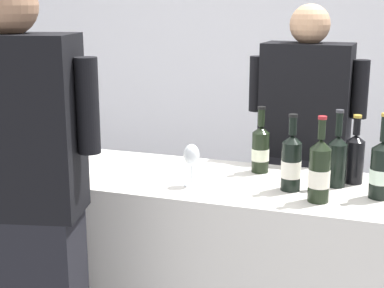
{
  "coord_description": "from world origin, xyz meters",
  "views": [
    {
      "loc": [
        0.84,
        -2.27,
        1.67
      ],
      "look_at": [
        0.07,
        0.0,
        1.07
      ],
      "focal_mm": 52.78,
      "sensor_mm": 36.0,
      "label": 1
    }
  ],
  "objects_px": {
    "wine_bottle_2": "(319,171)",
    "wine_bottle_5": "(381,169)",
    "wine_bottle_4": "(355,157)",
    "person_guest": "(25,229)",
    "ice_bucket": "(59,134)",
    "wine_bottle_0": "(291,162)",
    "person_server": "(302,173)",
    "wine_glass": "(192,157)",
    "wine_bottle_3": "(260,149)",
    "wine_bottle_1": "(337,159)"
  },
  "relations": [
    {
      "from": "wine_bottle_2",
      "to": "wine_bottle_5",
      "type": "height_order",
      "value": "wine_bottle_5"
    },
    {
      "from": "wine_bottle_4",
      "to": "person_guest",
      "type": "height_order",
      "value": "person_guest"
    },
    {
      "from": "wine_bottle_5",
      "to": "ice_bucket",
      "type": "distance_m",
      "value": 1.51
    },
    {
      "from": "wine_bottle_0",
      "to": "wine_bottle_4",
      "type": "xyz_separation_m",
      "value": [
        0.24,
        0.18,
        -0.0
      ]
    },
    {
      "from": "person_server",
      "to": "wine_glass",
      "type": "bearing_deg",
      "value": -118.62
    },
    {
      "from": "wine_bottle_0",
      "to": "wine_bottle_3",
      "type": "bearing_deg",
      "value": 128.95
    },
    {
      "from": "wine_bottle_4",
      "to": "wine_glass",
      "type": "distance_m",
      "value": 0.7
    },
    {
      "from": "wine_bottle_0",
      "to": "wine_bottle_5",
      "type": "bearing_deg",
      "value": 2.43
    },
    {
      "from": "wine_bottle_4",
      "to": "wine_bottle_0",
      "type": "bearing_deg",
      "value": -142.75
    },
    {
      "from": "wine_bottle_0",
      "to": "wine_bottle_5",
      "type": "height_order",
      "value": "wine_bottle_5"
    },
    {
      "from": "wine_bottle_0",
      "to": "wine_bottle_4",
      "type": "relative_size",
      "value": 1.07
    },
    {
      "from": "person_guest",
      "to": "person_server",
      "type": "bearing_deg",
      "value": 54.68
    },
    {
      "from": "ice_bucket",
      "to": "person_guest",
      "type": "distance_m",
      "value": 0.79
    },
    {
      "from": "wine_bottle_5",
      "to": "ice_bucket",
      "type": "height_order",
      "value": "wine_bottle_5"
    },
    {
      "from": "wine_glass",
      "to": "person_server",
      "type": "relative_size",
      "value": 0.11
    },
    {
      "from": "wine_glass",
      "to": "person_guest",
      "type": "xyz_separation_m",
      "value": [
        -0.48,
        -0.51,
        -0.18
      ]
    },
    {
      "from": "wine_glass",
      "to": "person_server",
      "type": "xyz_separation_m",
      "value": [
        0.38,
        0.69,
        -0.24
      ]
    },
    {
      "from": "wine_bottle_5",
      "to": "person_server",
      "type": "relative_size",
      "value": 0.2
    },
    {
      "from": "wine_bottle_3",
      "to": "person_server",
      "type": "height_order",
      "value": "person_server"
    },
    {
      "from": "wine_bottle_3",
      "to": "ice_bucket",
      "type": "height_order",
      "value": "wine_bottle_3"
    },
    {
      "from": "person_server",
      "to": "wine_bottle_0",
      "type": "bearing_deg",
      "value": -87.35
    },
    {
      "from": "wine_bottle_0",
      "to": "wine_bottle_3",
      "type": "distance_m",
      "value": 0.27
    },
    {
      "from": "wine_bottle_2",
      "to": "wine_bottle_3",
      "type": "bearing_deg",
      "value": 133.18
    },
    {
      "from": "wine_bottle_0",
      "to": "wine_bottle_2",
      "type": "distance_m",
      "value": 0.16
    },
    {
      "from": "wine_bottle_4",
      "to": "wine_glass",
      "type": "bearing_deg",
      "value": -158.07
    },
    {
      "from": "wine_bottle_3",
      "to": "wine_bottle_2",
      "type": "bearing_deg",
      "value": -46.82
    },
    {
      "from": "wine_bottle_0",
      "to": "wine_bottle_3",
      "type": "xyz_separation_m",
      "value": [
        -0.17,
        0.21,
        -0.01
      ]
    },
    {
      "from": "wine_glass",
      "to": "person_server",
      "type": "height_order",
      "value": "person_server"
    },
    {
      "from": "wine_bottle_4",
      "to": "ice_bucket",
      "type": "bearing_deg",
      "value": -177.64
    },
    {
      "from": "wine_bottle_2",
      "to": "person_server",
      "type": "distance_m",
      "value": 0.77
    },
    {
      "from": "wine_bottle_4",
      "to": "wine_glass",
      "type": "xyz_separation_m",
      "value": [
        -0.65,
        -0.26,
        0.01
      ]
    },
    {
      "from": "wine_bottle_5",
      "to": "wine_bottle_1",
      "type": "bearing_deg",
      "value": 150.89
    },
    {
      "from": "wine_bottle_4",
      "to": "wine_bottle_3",
      "type": "bearing_deg",
      "value": 175.81
    },
    {
      "from": "person_guest",
      "to": "wine_bottle_2",
      "type": "bearing_deg",
      "value": 25.85
    },
    {
      "from": "wine_glass",
      "to": "person_server",
      "type": "bearing_deg",
      "value": 61.38
    },
    {
      "from": "wine_bottle_4",
      "to": "person_server",
      "type": "xyz_separation_m",
      "value": [
        -0.27,
        0.43,
        -0.22
      ]
    },
    {
      "from": "wine_bottle_5",
      "to": "person_guest",
      "type": "relative_size",
      "value": 0.19
    },
    {
      "from": "ice_bucket",
      "to": "wine_bottle_0",
      "type": "bearing_deg",
      "value": -6.17
    },
    {
      "from": "ice_bucket",
      "to": "wine_glass",
      "type": "bearing_deg",
      "value": -14.95
    },
    {
      "from": "wine_bottle_5",
      "to": "wine_glass",
      "type": "bearing_deg",
      "value": -173.08
    },
    {
      "from": "person_server",
      "to": "person_guest",
      "type": "bearing_deg",
      "value": -125.32
    },
    {
      "from": "wine_bottle_1",
      "to": "ice_bucket",
      "type": "height_order",
      "value": "wine_bottle_1"
    },
    {
      "from": "person_server",
      "to": "wine_bottle_4",
      "type": "bearing_deg",
      "value": -57.91
    },
    {
      "from": "wine_bottle_5",
      "to": "person_server",
      "type": "xyz_separation_m",
      "value": [
        -0.38,
        0.6,
        -0.23
      ]
    },
    {
      "from": "wine_bottle_1",
      "to": "wine_bottle_5",
      "type": "height_order",
      "value": "wine_bottle_5"
    },
    {
      "from": "wine_bottle_3",
      "to": "person_server",
      "type": "bearing_deg",
      "value": 70.14
    },
    {
      "from": "wine_bottle_2",
      "to": "wine_bottle_3",
      "type": "xyz_separation_m",
      "value": [
        -0.3,
        0.32,
        -0.01
      ]
    },
    {
      "from": "wine_bottle_4",
      "to": "person_guest",
      "type": "distance_m",
      "value": 1.37
    },
    {
      "from": "wine_bottle_1",
      "to": "wine_bottle_3",
      "type": "bearing_deg",
      "value": 163.69
    },
    {
      "from": "wine_bottle_0",
      "to": "wine_bottle_5",
      "type": "distance_m",
      "value": 0.35
    }
  ]
}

